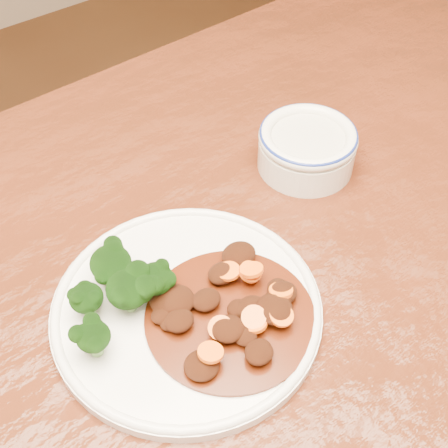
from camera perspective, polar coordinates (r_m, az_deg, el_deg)
dining_table at (r=0.67m, az=-3.56°, el=-15.32°), size 1.52×0.94×0.75m
dinner_plate at (r=0.61m, az=-3.43°, el=-7.69°), size 0.26×0.26×0.02m
broccoli_florets at (r=0.60m, az=-9.67°, el=-5.77°), size 0.11×0.10×0.05m
mince_stew at (r=0.60m, az=0.22°, el=-7.85°), size 0.16×0.16×0.03m
dip_bowl at (r=0.75m, az=7.60°, el=7.02°), size 0.12×0.12×0.05m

